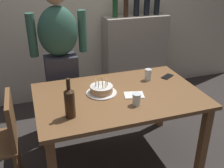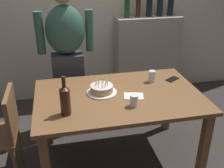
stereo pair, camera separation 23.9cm
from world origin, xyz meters
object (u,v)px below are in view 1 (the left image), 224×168
water_glass_far (148,75)px  dining_chair (1,137)px  napkin_stack (134,95)px  water_glass_near (137,99)px  person_man_bearded (61,60)px  wine_bottle (70,102)px  birthday_cake (102,90)px  cell_phone (167,77)px

water_glass_far → dining_chair: dining_chair is taller
napkin_stack → dining_chair: 1.18m
water_glass_near → person_man_bearded: 1.05m
water_glass_near → wine_bottle: size_ratio=0.31×
birthday_cake → water_glass_near: size_ratio=2.70×
birthday_cake → person_man_bearded: (-0.27, 0.64, 0.10)m
wine_bottle → water_glass_far: bearing=26.6°
cell_phone → person_man_bearded: size_ratio=0.09×
wine_bottle → person_man_bearded: size_ratio=0.20×
wine_bottle → napkin_stack: wine_bottle is taller
water_glass_near → wine_bottle: wine_bottle is taller
water_glass_far → cell_phone: water_glass_far is taller
birthday_cake → wine_bottle: wine_bottle is taller
napkin_stack → person_man_bearded: 0.95m
cell_phone → napkin_stack: 0.56m
water_glass_far → napkin_stack: water_glass_far is taller
cell_phone → dining_chair: dining_chair is taller
water_glass_near → dining_chair: 1.17m
wine_bottle → cell_phone: 1.19m
birthday_cake → cell_phone: 0.77m
napkin_stack → wine_bottle: bearing=-164.4°
cell_phone → dining_chair: bearing=155.6°
birthday_cake → napkin_stack: birthday_cake is taller
napkin_stack → water_glass_far: bearing=45.3°
person_man_bearded → cell_phone: bearing=153.9°
water_glass_far → person_man_bearded: (-0.80, 0.50, 0.08)m
wine_bottle → birthday_cake: bearing=41.4°
water_glass_near → person_man_bearded: person_man_bearded is taller
wine_bottle → person_man_bearded: (0.07, 0.94, 0.00)m
water_glass_near → wine_bottle: (-0.56, -0.01, 0.08)m
water_glass_far → napkin_stack: (-0.26, -0.27, -0.05)m
dining_chair → wine_bottle: bearing=68.4°
water_glass_far → wine_bottle: bearing=-153.4°
birthday_cake → wine_bottle: (-0.34, -0.30, 0.09)m
cell_phone → person_man_bearded: (-1.02, 0.50, 0.13)m
cell_phone → person_man_bearded: bearing=121.9°
wine_bottle → dining_chair: 0.69m
water_glass_far → cell_phone: (0.23, 0.00, -0.05)m
wine_bottle → water_glass_near: bearing=0.8°
wine_bottle → cell_phone: size_ratio=2.26×
water_glass_near → napkin_stack: water_glass_near is taller
cell_phone → dining_chair: (-1.65, -0.22, -0.23)m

